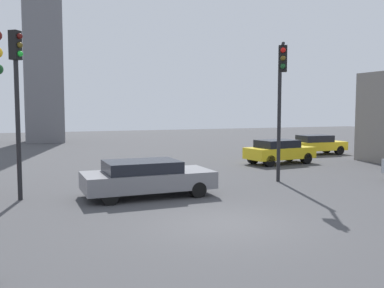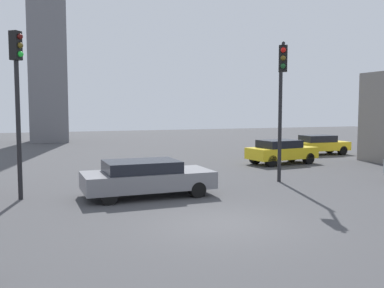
# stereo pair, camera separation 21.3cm
# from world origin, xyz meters

# --- Properties ---
(ground_plane) EXTENTS (102.97, 102.97, 0.00)m
(ground_plane) POSITION_xyz_m (0.00, 0.00, 0.00)
(ground_plane) COLOR #424244
(traffic_light_1) EXTENTS (0.48, 0.46, 5.93)m
(traffic_light_1) POSITION_xyz_m (-5.31, 5.55, 4.09)
(traffic_light_1) COLOR black
(traffic_light_1) RESTS_ON ground_plane
(traffic_light_3) EXTENTS (1.50, 2.31, 5.99)m
(traffic_light_3) POSITION_xyz_m (4.81, 4.45, 4.17)
(traffic_light_3) COLOR black
(traffic_light_3) RESTS_ON ground_plane
(car_0) EXTENTS (4.77, 2.16, 1.33)m
(car_0) POSITION_xyz_m (-0.97, 4.49, 0.71)
(car_0) COLOR slate
(car_0) RESTS_ON ground_plane
(car_1) EXTENTS (4.06, 1.95, 1.38)m
(car_1) POSITION_xyz_m (14.26, 13.89, 0.73)
(car_1) COLOR yellow
(car_1) RESTS_ON ground_plane
(car_4) EXTENTS (4.23, 2.25, 1.42)m
(car_4) POSITION_xyz_m (8.85, 10.50, 0.76)
(car_4) COLOR yellow
(car_4) RESTS_ON ground_plane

